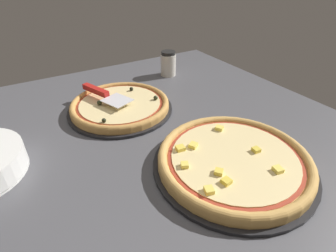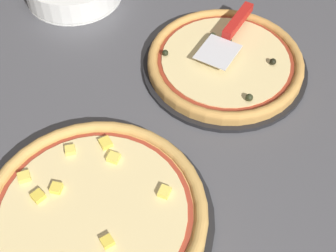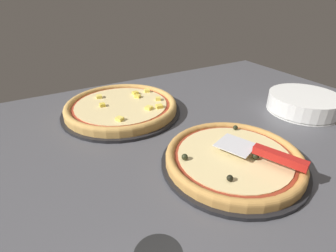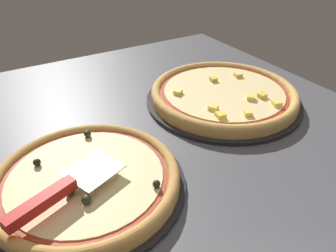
{
  "view_description": "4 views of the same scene",
  "coord_description": "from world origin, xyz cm",
  "px_view_note": "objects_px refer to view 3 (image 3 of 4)",
  "views": [
    {
      "loc": [
        22.6,
        65.14,
        47.1
      ],
      "look_at": [
        -12.55,
        6.84,
        3.0
      ],
      "focal_mm": 28.0,
      "sensor_mm": 36.0,
      "label": 1
    },
    {
      "loc": [
        -57.58,
        42.72,
        76.02
      ],
      "look_at": [
        -12.55,
        6.84,
        3.0
      ],
      "focal_mm": 50.0,
      "sensor_mm": 36.0,
      "label": 2
    },
    {
      "loc": [
        -47.71,
        -54.56,
        41.76
      ],
      "look_at": [
        -12.55,
        6.84,
        3.0
      ],
      "focal_mm": 28.0,
      "sensor_mm": 36.0,
      "label": 3
    },
    {
      "loc": [
        41.71,
        -25.79,
        43.86
      ],
      "look_at": [
        -12.55,
        6.84,
        3.0
      ],
      "focal_mm": 35.0,
      "sensor_mm": 36.0,
      "label": 4
    }
  ],
  "objects_px": {
    "pizza_back": "(121,106)",
    "serving_spatula": "(268,154)",
    "pizza_front": "(234,157)",
    "plate_stack": "(304,103)"
  },
  "relations": [
    {
      "from": "pizza_front",
      "to": "pizza_back",
      "type": "distance_m",
      "value": 0.46
    },
    {
      "from": "serving_spatula",
      "to": "plate_stack",
      "type": "distance_m",
      "value": 0.45
    },
    {
      "from": "plate_stack",
      "to": "pizza_front",
      "type": "bearing_deg",
      "value": -164.6
    },
    {
      "from": "pizza_front",
      "to": "plate_stack",
      "type": "distance_m",
      "value": 0.47
    },
    {
      "from": "serving_spatula",
      "to": "plate_stack",
      "type": "height_order",
      "value": "serving_spatula"
    },
    {
      "from": "pizza_front",
      "to": "serving_spatula",
      "type": "relative_size",
      "value": 1.6
    },
    {
      "from": "plate_stack",
      "to": "serving_spatula",
      "type": "bearing_deg",
      "value": -155.15
    },
    {
      "from": "serving_spatula",
      "to": "plate_stack",
      "type": "relative_size",
      "value": 0.88
    },
    {
      "from": "pizza_front",
      "to": "pizza_back",
      "type": "relative_size",
      "value": 0.88
    },
    {
      "from": "pizza_back",
      "to": "serving_spatula",
      "type": "bearing_deg",
      "value": -70.25
    }
  ]
}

